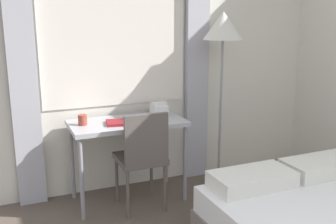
{
  "coord_description": "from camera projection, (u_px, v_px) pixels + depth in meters",
  "views": [
    {
      "loc": [
        -1.34,
        -0.32,
        1.66
      ],
      "look_at": [
        -0.1,
        2.58,
        0.91
      ],
      "focal_mm": 42.0,
      "sensor_mm": 36.0,
      "label": 1
    }
  ],
  "objects": [
    {
      "name": "wall_back_with_window",
      "position": [
        144.0,
        51.0,
        3.82
      ],
      "size": [
        4.7,
        0.13,
        2.7
      ],
      "color": "silver",
      "rests_on": "ground_plane"
    },
    {
      "name": "desk",
      "position": [
        128.0,
        129.0,
        3.56
      ],
      "size": [
        1.03,
        0.53,
        0.76
      ],
      "color": "#B2B2B7",
      "rests_on": "ground_plane"
    },
    {
      "name": "desk_chair",
      "position": [
        142.0,
        154.0,
        3.39
      ],
      "size": [
        0.4,
        0.4,
        0.9
      ],
      "rotation": [
        0.0,
        0.0,
        0.0
      ],
      "color": "#59514C",
      "rests_on": "ground_plane"
    },
    {
      "name": "standing_lamp",
      "position": [
        223.0,
        37.0,
        3.73
      ],
      "size": [
        0.38,
        0.38,
        1.73
      ],
      "color": "#4C4C51",
      "rests_on": "ground_plane"
    },
    {
      "name": "telephone",
      "position": [
        159.0,
        109.0,
        3.77
      ],
      "size": [
        0.15,
        0.18,
        0.12
      ],
      "color": "white",
      "rests_on": "desk"
    },
    {
      "name": "book",
      "position": [
        121.0,
        122.0,
        3.45
      ],
      "size": [
        0.28,
        0.24,
        0.02
      ],
      "rotation": [
        0.0,
        0.0,
        -0.18
      ],
      "color": "maroon",
      "rests_on": "desk"
    },
    {
      "name": "mug",
      "position": [
        83.0,
        120.0,
        3.4
      ],
      "size": [
        0.08,
        0.08,
        0.09
      ],
      "color": "#993F33",
      "rests_on": "desk"
    }
  ]
}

